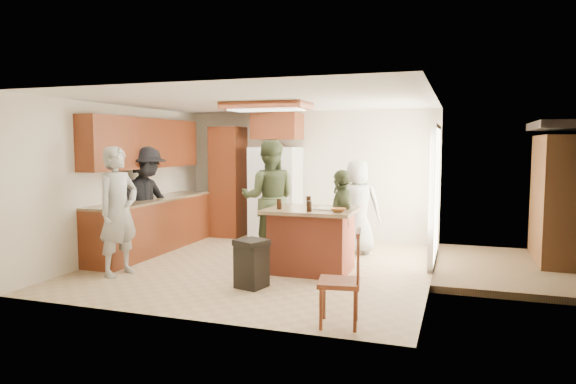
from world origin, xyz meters
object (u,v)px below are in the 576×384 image
(refrigerator, at_px, (276,194))
(kitchen_island, at_px, (312,239))
(person_behind_right, at_px, (357,207))
(trash_bin, at_px, (252,263))
(spindle_chair, at_px, (341,282))
(person_front_left, at_px, (118,211))
(person_behind_left, at_px, (269,198))
(person_counter, at_px, (146,201))
(person_side_right, at_px, (341,219))

(refrigerator, distance_m, kitchen_island, 2.62)
(person_behind_right, bearing_deg, trash_bin, 66.91)
(refrigerator, xyz_separation_m, spindle_chair, (2.27, -4.27, -0.45))
(person_front_left, distance_m, person_behind_left, 2.44)
(person_behind_left, bearing_deg, refrigerator, -90.95)
(person_behind_left, height_order, person_counter, person_behind_left)
(person_counter, bearing_deg, person_behind_left, -59.25)
(person_side_right, bearing_deg, person_front_left, -86.22)
(refrigerator, height_order, spindle_chair, refrigerator)
(refrigerator, bearing_deg, person_behind_right, -23.92)
(refrigerator, relative_size, trash_bin, 2.86)
(person_side_right, distance_m, refrigerator, 2.56)
(person_behind_right, xyz_separation_m, refrigerator, (-1.75, 0.78, 0.09))
(person_side_right, distance_m, kitchen_island, 0.55)
(person_side_right, distance_m, trash_bin, 1.69)
(person_behind_left, height_order, spindle_chair, person_behind_left)
(trash_bin, bearing_deg, refrigerator, 104.61)
(person_behind_left, xyz_separation_m, spindle_chair, (1.87, -2.87, -0.51))
(person_front_left, relative_size, person_behind_left, 0.95)
(person_counter, bearing_deg, refrigerator, -24.00)
(spindle_chair, bearing_deg, person_behind_right, 98.43)
(person_behind_left, height_order, trash_bin, person_behind_left)
(kitchen_island, bearing_deg, person_behind_right, 74.75)
(person_side_right, xyz_separation_m, trash_bin, (-0.87, -1.38, -0.42))
(person_behind_left, relative_size, person_counter, 1.06)
(person_behind_left, relative_size, trash_bin, 3.07)
(person_side_right, height_order, trash_bin, person_side_right)
(person_counter, bearing_deg, kitchen_island, -79.00)
(person_front_left, relative_size, kitchen_island, 1.43)
(person_front_left, distance_m, person_counter, 1.42)
(person_behind_left, bearing_deg, kitchen_island, 123.86)
(person_front_left, height_order, person_behind_right, person_front_left)
(person_counter, height_order, kitchen_island, person_counter)
(person_counter, bearing_deg, person_behind_right, -54.92)
(person_behind_left, xyz_separation_m, trash_bin, (0.46, -1.86, -0.65))
(person_side_right, distance_m, person_counter, 3.36)
(person_counter, xyz_separation_m, spindle_chair, (3.90, -2.35, -0.46))
(person_front_left, relative_size, spindle_chair, 1.84)
(refrigerator, distance_m, spindle_chair, 4.85)
(person_behind_right, distance_m, kitchen_island, 1.52)
(person_behind_left, distance_m, spindle_chair, 3.46)
(kitchen_island, distance_m, spindle_chair, 2.26)
(refrigerator, relative_size, kitchen_island, 1.41)
(spindle_chair, bearing_deg, trash_bin, 144.53)
(person_counter, bearing_deg, spindle_chair, -104.69)
(person_behind_right, bearing_deg, person_front_left, 37.15)
(person_front_left, bearing_deg, person_behind_left, -28.83)
(refrigerator, bearing_deg, person_behind_left, -74.39)
(person_front_left, distance_m, kitchen_island, 2.79)
(spindle_chair, bearing_deg, person_side_right, 102.81)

